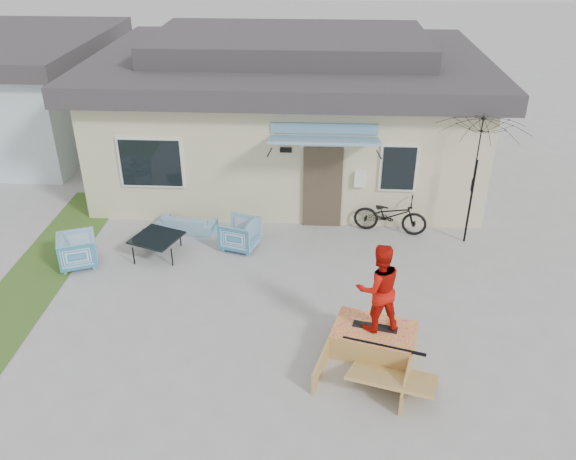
# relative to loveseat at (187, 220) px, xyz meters

# --- Properties ---
(ground) EXTENTS (90.00, 90.00, 0.00)m
(ground) POSITION_rel_loveseat_xyz_m (2.32, -4.00, -0.28)
(ground) COLOR #959595
(ground) RESTS_ON ground
(grass_strip) EXTENTS (1.40, 8.00, 0.01)m
(grass_strip) POSITION_rel_loveseat_xyz_m (-2.88, -2.00, -0.27)
(grass_strip) COLOR #335520
(grass_strip) RESTS_ON ground
(house) EXTENTS (10.80, 8.49, 4.10)m
(house) POSITION_rel_loveseat_xyz_m (2.32, 3.99, 1.66)
(house) COLOR beige
(house) RESTS_ON ground
(loveseat) EXTENTS (1.47, 0.63, 0.55)m
(loveseat) POSITION_rel_loveseat_xyz_m (0.00, 0.00, 0.00)
(loveseat) COLOR teal
(loveseat) RESTS_ON ground
(armchair_left) EXTENTS (0.99, 1.02, 0.82)m
(armchair_left) POSITION_rel_loveseat_xyz_m (-2.10, -1.72, 0.13)
(armchair_left) COLOR teal
(armchair_left) RESTS_ON ground
(armchair_right) EXTENTS (0.93, 0.96, 0.81)m
(armchair_right) POSITION_rel_loveseat_xyz_m (1.41, -0.75, 0.13)
(armchair_right) COLOR teal
(armchair_right) RESTS_ON ground
(coffee_table) EXTENTS (1.25, 1.25, 0.48)m
(coffee_table) POSITION_rel_loveseat_xyz_m (-0.44, -1.20, -0.04)
(coffee_table) COLOR black
(coffee_table) RESTS_ON ground
(bicycle) EXTENTS (1.87, 0.95, 1.14)m
(bicycle) POSITION_rel_loveseat_xyz_m (5.00, 0.21, 0.29)
(bicycle) COLOR black
(bicycle) RESTS_ON ground
(patio_umbrella) EXTENTS (2.08, 1.93, 2.20)m
(patio_umbrella) POSITION_rel_loveseat_xyz_m (6.77, -0.16, 1.47)
(patio_umbrella) COLOR black
(patio_umbrella) RESTS_ON ground
(skate_ramp) EXTENTS (1.90, 2.24, 0.48)m
(skate_ramp) POSITION_rel_loveseat_xyz_m (4.28, -4.28, -0.04)
(skate_ramp) COLOR #AC8646
(skate_ramp) RESTS_ON ground
(skateboard) EXTENTS (0.82, 0.37, 0.05)m
(skateboard) POSITION_rel_loveseat_xyz_m (4.30, -4.24, 0.23)
(skateboard) COLOR black
(skateboard) RESTS_ON skate_ramp
(skater) EXTENTS (0.95, 0.82, 1.67)m
(skater) POSITION_rel_loveseat_xyz_m (4.30, -4.24, 1.09)
(skater) COLOR red
(skater) RESTS_ON skateboard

